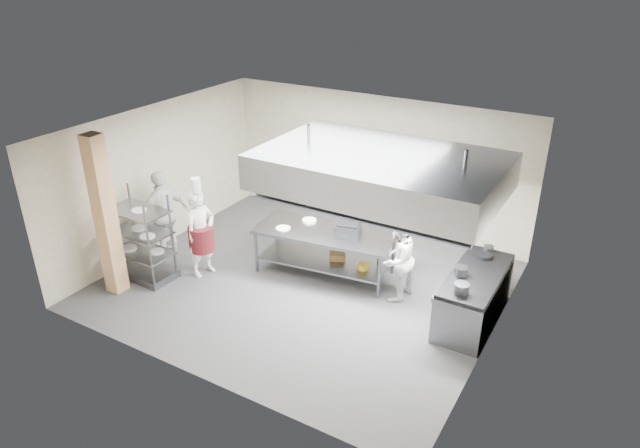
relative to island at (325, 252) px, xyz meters
The scene contains 23 objects.
floor 0.76m from the island, 101.55° to the right, with size 7.00×7.00×0.00m, color #38383B.
ceiling 2.62m from the island, 101.55° to the right, with size 7.00×7.00×0.00m, color silver.
wall_back 2.63m from the island, 92.87° to the left, with size 7.00×7.00×0.00m, color #ABA188.
wall_left 3.81m from the island, behind, with size 6.00×6.00×0.00m, color #ABA188.
wall_right 3.59m from the island, ahead, with size 6.00×6.00×0.00m, color #ABA188.
column 4.05m from the island, 140.50° to the right, with size 0.30×0.30×3.00m, color tan.
exhaust_hood 2.28m from the island, ahead, with size 4.00×2.50×0.60m, color gray.
hood_strip_a 1.66m from the island, 34.27° to the right, with size 1.60×0.12×0.04m, color white.
hood_strip_b 2.65m from the island, ahead, with size 1.60×0.12×0.04m, color white.
wall_shelf 3.00m from the island, 53.26° to the left, with size 1.50×0.28×0.04m, color gray.
island is the anchor object (origin of this frame).
island_worktop 0.42m from the island, ahead, with size 2.65×1.10×0.06m, color gray.
island_undershelf 0.16m from the island, ahead, with size 2.44×0.99×0.04m, color slate.
pass_rack 3.49m from the island, 147.50° to the right, with size 1.15×0.67×1.72m, color gray, non-canonical shape.
cooking_range 2.96m from the island, ahead, with size 0.80×2.00×0.84m, color gray.
range_top 2.99m from the island, ahead, with size 0.78×1.96×0.06m, color black.
chef_head 2.39m from the island, 149.17° to the right, with size 0.63×0.42×1.73m, color white.
chef_line 1.60m from the island, ahead, with size 0.77×0.60×1.59m, color white.
chef_plating 3.32m from the island, 161.50° to the right, with size 1.09×0.45×1.86m, color white.
griddle 0.74m from the island, ahead, with size 0.45×0.35×0.22m, color slate.
wicker_basket 0.27m from the island, 17.09° to the left, with size 0.30×0.21×0.13m, color brown.
stockpot 2.80m from the island, ahead, with size 0.22×0.22×0.15m, color gray.
plate_stack 3.46m from the island, 147.50° to the right, with size 0.28×0.28×0.05m, color white.
Camera 1 is at (4.94, -7.83, 5.73)m, focal length 32.00 mm.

